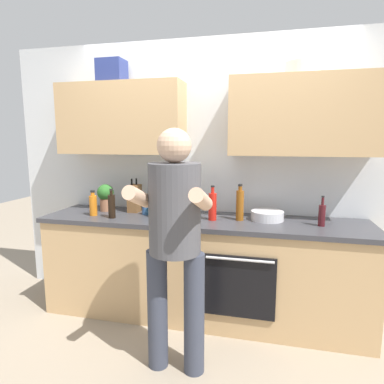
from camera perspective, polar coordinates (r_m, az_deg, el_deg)
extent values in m
plane|color=gray|center=(3.21, 1.60, -20.46)|extent=(12.00, 12.00, 0.00)
cube|color=silver|center=(3.16, 3.03, 3.03)|extent=(4.00, 0.06, 2.50)
cube|color=tan|center=(3.22, -12.16, 12.30)|extent=(1.19, 0.32, 0.65)
cube|color=tan|center=(2.92, 18.56, 12.39)|extent=(1.19, 0.32, 0.65)
cylinder|color=silver|center=(2.97, 18.67, 19.63)|extent=(0.28, 0.28, 0.10)
cube|color=navy|center=(3.31, -13.73, 19.66)|extent=(0.24, 0.20, 0.21)
cube|color=tan|center=(3.02, 1.63, -13.35)|extent=(2.80, 0.60, 0.86)
cube|color=#38383D|center=(2.88, 1.68, -5.05)|extent=(2.84, 0.64, 0.04)
cube|color=black|center=(2.68, 8.17, -16.00)|extent=(0.56, 0.02, 0.50)
cylinder|color=silver|center=(2.57, 8.24, -11.57)|extent=(0.52, 0.02, 0.02)
cylinder|color=#383D4C|center=(2.42, -6.00, -19.59)|extent=(0.14, 0.14, 0.85)
cylinder|color=#383D4C|center=(2.36, 0.37, -20.39)|extent=(0.14, 0.14, 0.85)
cylinder|color=#4C4C51|center=(2.13, -3.02, -2.89)|extent=(0.34, 0.34, 0.59)
sphere|color=#D8AD8C|center=(2.09, -3.11, 8.05)|extent=(0.22, 0.22, 0.22)
cylinder|color=#D8AD8C|center=(2.07, -9.30, -0.87)|extent=(0.09, 0.31, 0.19)
cylinder|color=#D8AD8C|center=(1.95, 1.60, -1.35)|extent=(0.09, 0.31, 0.19)
cylinder|color=black|center=(2.97, -13.76, -2.45)|extent=(0.06, 0.06, 0.21)
cylinder|color=black|center=(2.95, -13.85, -0.11)|extent=(0.03, 0.03, 0.04)
cylinder|color=black|center=(2.94, -13.87, 0.41)|extent=(0.03, 0.03, 0.01)
cylinder|color=orange|center=(3.12, -16.77, -2.27)|extent=(0.07, 0.07, 0.18)
cylinder|color=orange|center=(3.10, -16.86, -0.34)|extent=(0.03, 0.03, 0.03)
cylinder|color=black|center=(3.09, -16.88, 0.12)|extent=(0.04, 0.04, 0.02)
cylinder|color=#8C4C14|center=(2.83, 8.31, -2.34)|extent=(0.07, 0.07, 0.26)
cylinder|color=#8C4C14|center=(2.80, 8.37, 0.62)|extent=(0.03, 0.03, 0.04)
cylinder|color=black|center=(2.80, 8.39, 1.19)|extent=(0.04, 0.04, 0.02)
cylinder|color=red|center=(2.81, 3.58, -2.57)|extent=(0.07, 0.07, 0.23)
cylinder|color=red|center=(2.78, 3.61, 0.31)|extent=(0.03, 0.03, 0.05)
cylinder|color=black|center=(2.78, 3.61, 0.99)|extent=(0.03, 0.03, 0.01)
cylinder|color=#471419|center=(2.82, 21.61, -3.84)|extent=(0.05, 0.05, 0.17)
cylinder|color=#471419|center=(2.79, 21.74, -1.50)|extent=(0.02, 0.02, 0.06)
cylinder|color=black|center=(2.79, 21.79, -0.74)|extent=(0.02, 0.02, 0.01)
cylinder|color=#198C33|center=(2.91, -6.07, -2.68)|extent=(0.08, 0.08, 0.18)
cylinder|color=#198C33|center=(2.89, -6.11, -0.53)|extent=(0.04, 0.04, 0.04)
cylinder|color=black|center=(2.89, -6.12, 0.05)|extent=(0.05, 0.05, 0.02)
cylinder|color=#33598C|center=(3.06, -8.00, -3.08)|extent=(0.07, 0.07, 0.09)
cylinder|color=silver|center=(2.90, 12.93, -4.00)|extent=(0.28, 0.28, 0.08)
cube|color=brown|center=(3.18, -9.95, -1.09)|extent=(0.10, 0.14, 0.26)
cylinder|color=black|center=(3.14, -10.42, 1.73)|extent=(0.02, 0.02, 0.06)
cylinder|color=black|center=(3.17, -9.64, 1.81)|extent=(0.02, 0.02, 0.06)
cylinder|color=#9E6647|center=(3.29, -14.70, -2.16)|extent=(0.11, 0.11, 0.12)
sphere|color=#2D6B28|center=(3.27, -14.78, -0.05)|extent=(0.16, 0.16, 0.16)
cube|color=beige|center=(2.90, -1.68, -2.13)|extent=(0.22, 0.20, 0.24)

